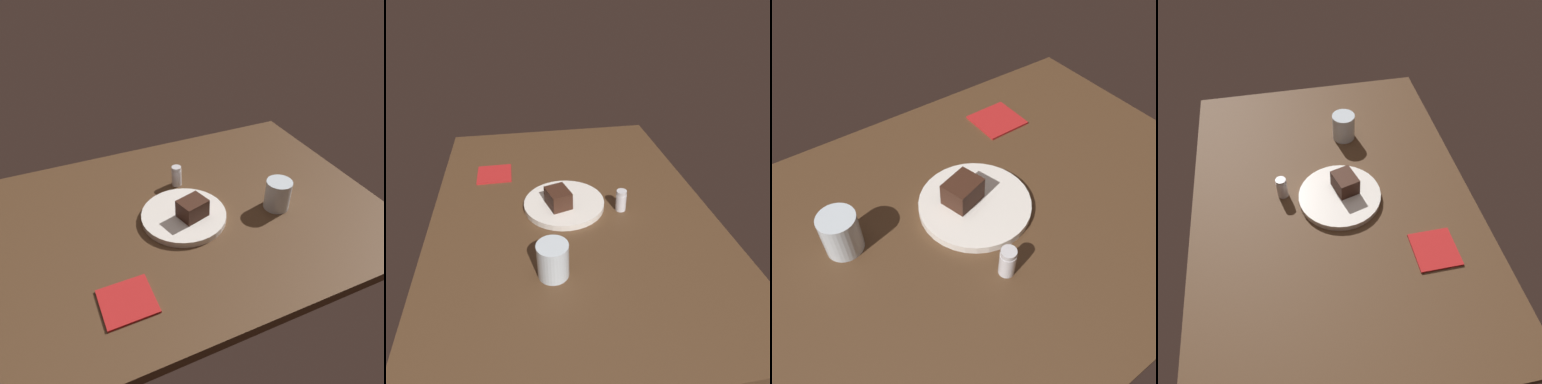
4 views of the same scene
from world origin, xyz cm
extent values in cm
cube|color=#4C331E|center=(0.00, 0.00, 1.50)|extent=(120.00, 84.00, 3.00)
cylinder|color=white|center=(-0.47, 2.03, 3.93)|extent=(24.81, 24.81, 1.86)
cube|color=#381E14|center=(-1.88, 4.02, 7.58)|extent=(9.13, 8.10, 5.45)
cylinder|color=silver|center=(-4.65, -14.78, 5.80)|extent=(3.25, 3.25, 5.60)
cylinder|color=silver|center=(-4.65, -14.78, 9.20)|extent=(3.09, 3.09, 1.20)
cylinder|color=silver|center=(-27.85, 8.46, 7.59)|extent=(7.71, 7.71, 9.19)
cube|color=#B21E1E|center=(23.58, 24.10, 3.30)|extent=(12.41, 12.00, 0.60)
camera|label=1|loc=(32.27, 79.77, 74.79)|focal=35.10mm
camera|label=2|loc=(-87.78, 12.74, 65.64)|focal=32.37mm
camera|label=3|loc=(-35.05, -44.08, 69.78)|focal=37.18mm
camera|label=4|loc=(78.21, -10.43, 94.76)|focal=37.21mm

